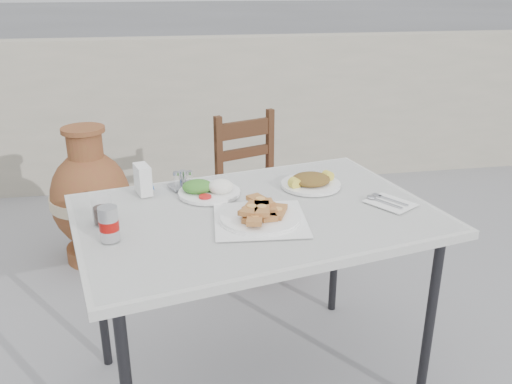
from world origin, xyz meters
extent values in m
plane|color=slate|center=(0.00, 0.00, 0.00)|extent=(80.00, 80.00, 0.00)
cylinder|color=black|center=(0.48, -0.29, 0.38)|extent=(0.04, 0.04, 0.76)
cylinder|color=black|center=(-0.80, 0.19, 0.38)|extent=(0.04, 0.04, 0.76)
cylinder|color=black|center=(0.33, 0.43, 0.38)|extent=(0.04, 0.04, 0.76)
cube|color=white|center=(-0.16, -0.05, 0.79)|extent=(1.49, 1.16, 0.03)
cube|color=white|center=(-0.16, -0.05, 0.81)|extent=(1.44, 1.10, 0.01)
cube|color=silver|center=(-0.16, -0.14, 0.81)|extent=(0.36, 0.36, 0.00)
cylinder|color=white|center=(-0.16, -0.14, 0.82)|extent=(0.29, 0.29, 0.01)
cylinder|color=white|center=(-0.16, -0.14, 0.82)|extent=(0.30, 0.30, 0.01)
cylinder|color=white|center=(-0.32, 0.15, 0.82)|extent=(0.25, 0.25, 0.01)
ellipsoid|color=white|center=(-0.28, 0.14, 0.85)|extent=(0.10, 0.10, 0.06)
ellipsoid|color=#287020|center=(-0.37, 0.16, 0.84)|extent=(0.13, 0.11, 0.05)
cylinder|color=red|center=(-0.34, 0.08, 0.83)|extent=(0.05, 0.05, 0.01)
cylinder|color=white|center=(0.11, 0.17, 0.82)|extent=(0.25, 0.25, 0.01)
ellipsoid|color=#36711C|center=(0.11, 0.17, 0.84)|extent=(0.17, 0.15, 0.05)
cylinder|color=gold|center=(0.03, 0.13, 0.84)|extent=(0.06, 0.05, 0.05)
cylinder|color=gold|center=(0.19, 0.19, 0.84)|extent=(0.06, 0.05, 0.05)
cylinder|color=silver|center=(-0.69, -0.20, 0.87)|extent=(0.07, 0.07, 0.12)
cylinder|color=#AA0F0C|center=(-0.69, -0.20, 0.87)|extent=(0.07, 0.07, 0.03)
cylinder|color=#B4B4BB|center=(-0.69, -0.20, 0.93)|extent=(0.06, 0.06, 0.00)
cylinder|color=white|center=(-0.73, -0.06, 0.86)|extent=(0.07, 0.07, 0.10)
cylinder|color=black|center=(-0.73, -0.06, 0.84)|extent=(0.06, 0.06, 0.06)
cube|color=silver|center=(-0.58, 0.21, 0.87)|extent=(0.08, 0.11, 0.12)
cube|color=blue|center=(-0.56, 0.22, 0.86)|extent=(0.03, 0.05, 0.07)
cube|color=#B4B4BB|center=(-0.42, 0.25, 0.82)|extent=(0.13, 0.12, 0.01)
cylinder|color=white|center=(-0.45, 0.23, 0.86)|extent=(0.03, 0.03, 0.06)
cylinder|color=white|center=(-0.39, 0.23, 0.86)|extent=(0.03, 0.03, 0.06)
cylinder|color=#B4B4BB|center=(-0.42, 0.27, 0.85)|extent=(0.03, 0.03, 0.05)
cube|color=silver|center=(0.37, -0.07, 0.81)|extent=(0.21, 0.22, 0.00)
cube|color=#B4B4BB|center=(0.35, -0.08, 0.82)|extent=(0.08, 0.12, 0.00)
ellipsoid|color=#B4B4BB|center=(0.31, -0.02, 0.82)|extent=(0.03, 0.04, 0.01)
cube|color=#B4B4BB|center=(0.38, -0.06, 0.82)|extent=(0.08, 0.12, 0.00)
cube|color=#B4B4BB|center=(0.34, 0.00, 0.82)|extent=(0.04, 0.04, 0.00)
cube|color=black|center=(-0.06, 0.73, 0.22)|extent=(0.05, 0.05, 0.43)
cube|color=black|center=(0.26, 0.85, 0.22)|extent=(0.05, 0.05, 0.43)
cube|color=black|center=(-0.18, 1.05, 0.22)|extent=(0.05, 0.05, 0.43)
cube|color=black|center=(0.14, 1.17, 0.22)|extent=(0.05, 0.05, 0.43)
cube|color=maroon|center=(0.04, 0.95, 0.46)|extent=(0.52, 0.52, 0.05)
cube|color=black|center=(-0.18, 1.05, 0.67)|extent=(0.05, 0.05, 0.48)
cube|color=black|center=(0.14, 1.17, 0.67)|extent=(0.05, 0.05, 0.48)
cube|color=black|center=(-0.02, 1.11, 0.82)|extent=(0.37, 0.16, 0.10)
cube|color=black|center=(-0.02, 1.11, 0.67)|extent=(0.37, 0.16, 0.06)
cylinder|color=brown|center=(-0.94, 1.23, 0.05)|extent=(0.36, 0.36, 0.09)
ellipsoid|color=brown|center=(-0.94, 1.23, 0.40)|extent=(0.48, 0.48, 0.59)
cylinder|color=#C4B38F|center=(-0.94, 1.23, 0.40)|extent=(0.48, 0.48, 0.07)
cylinder|color=brown|center=(-0.94, 1.23, 0.72)|extent=(0.20, 0.20, 0.18)
cylinder|color=brown|center=(-0.94, 1.23, 0.83)|extent=(0.25, 0.25, 0.03)
cube|color=#A59B89|center=(0.00, 2.50, 0.60)|extent=(6.00, 0.25, 1.20)
camera|label=1|loc=(-0.50, -1.90, 1.64)|focal=38.00mm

